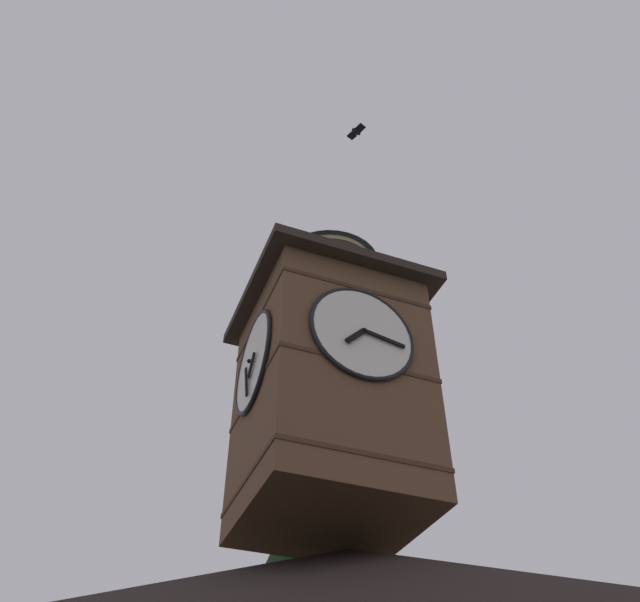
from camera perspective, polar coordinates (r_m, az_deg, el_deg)
The scene contains 2 objects.
clock_tower at distance 15.81m, azimuth 0.78°, elevation -5.99°, with size 4.28×4.28×8.38m.
flying_bird_high at distance 19.11m, azimuth 3.04°, elevation 13.93°, with size 0.38×0.59×0.16m.
Camera 1 is at (6.00, 11.93, 1.78)m, focal length 38.35 mm.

